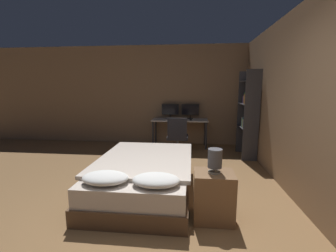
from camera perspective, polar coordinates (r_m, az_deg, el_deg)
ground_plane at (r=2.57m, az=-5.08°, el=-28.05°), size 20.00×20.00×0.00m
wall_back at (r=6.27m, az=2.26°, el=7.74°), size 12.00×0.06×2.70m
wall_side_right at (r=3.79m, az=28.99°, el=5.21°), size 0.06×12.00×2.70m
bed at (r=3.50m, az=-6.00°, el=-12.31°), size 1.40×2.07×0.59m
nightstand at (r=2.84m, az=11.49°, el=-17.10°), size 0.47×0.38×0.59m
bedside_lamp at (r=2.67m, az=11.83°, el=-8.21°), size 0.16×0.16×0.28m
desk at (r=5.98m, az=3.01°, el=0.79°), size 1.47×0.57×0.73m
monitor_left at (r=6.14m, az=0.59°, el=4.08°), size 0.47×0.16×0.40m
monitor_right at (r=6.11m, az=5.68°, el=4.00°), size 0.47×0.16×0.40m
keyboard at (r=5.78m, az=2.93°, el=1.53°), size 0.40×0.13×0.02m
computer_mouse at (r=5.77m, az=5.79°, el=1.57°), size 0.07×0.05×0.04m
office_chair at (r=5.28m, az=2.44°, el=-3.46°), size 0.52×0.52×0.90m
bookshelf at (r=5.29m, az=19.82°, el=3.54°), size 0.32×0.70×1.94m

